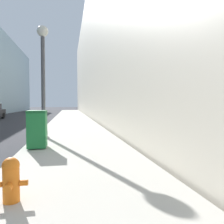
{
  "coord_description": "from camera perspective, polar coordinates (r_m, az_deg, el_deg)",
  "views": [
    {
      "loc": [
        5.4,
        -2.61,
        1.63
      ],
      "look_at": [
        9.65,
        18.98,
        0.77
      ],
      "focal_mm": 35.0,
      "sensor_mm": 36.0,
      "label": 1
    }
  ],
  "objects": [
    {
      "name": "sidewalk_right",
      "position": [
        20.67,
        -10.37,
        -2.12
      ],
      "size": [
        3.64,
        60.0,
        0.14
      ],
      "color": "#B7B2A8",
      "rests_on": "ground"
    },
    {
      "name": "building_right_stone",
      "position": [
        30.35,
        4.88,
        13.67
      ],
      "size": [
        12.0,
        60.0,
        15.29
      ],
      "color": "beige",
      "rests_on": "ground"
    },
    {
      "name": "fire_hydrant",
      "position": [
        3.75,
        -24.89,
        -15.53
      ],
      "size": [
        0.48,
        0.37,
        0.68
      ],
      "color": "orange",
      "rests_on": "sidewalk_right"
    },
    {
      "name": "trash_bin",
      "position": [
        7.7,
        -18.95,
        -4.18
      ],
      "size": [
        0.61,
        0.66,
        1.26
      ],
      "color": "#1E7538",
      "rests_on": "sidewalk_right"
    },
    {
      "name": "lamppost",
      "position": [
        10.43,
        -17.58,
        11.15
      ],
      "size": [
        0.5,
        0.5,
        4.95
      ],
      "color": "#4C4C51",
      "rests_on": "sidewalk_right"
    }
  ]
}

